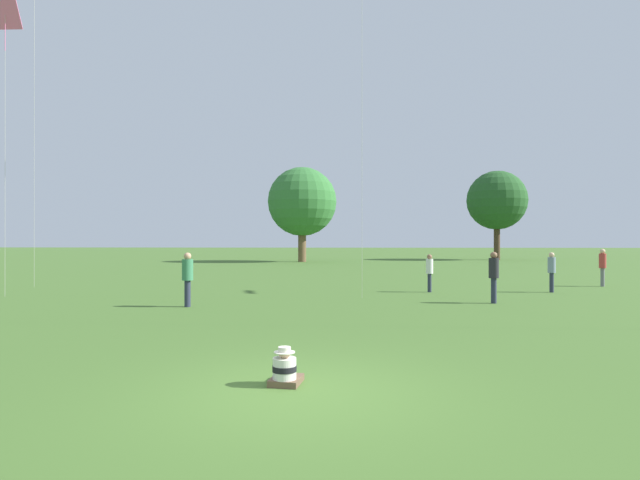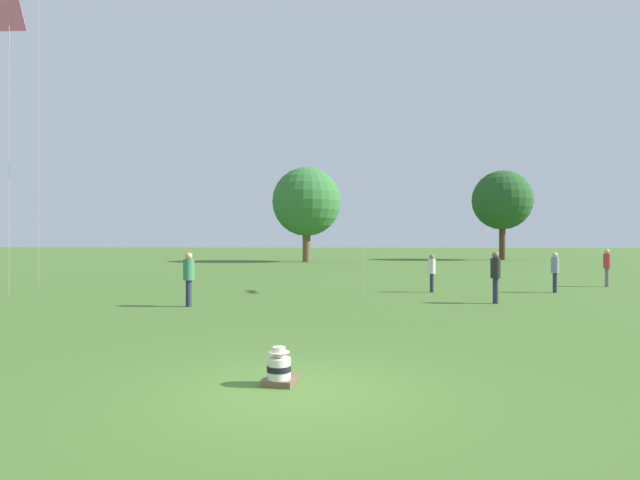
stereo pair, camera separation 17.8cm
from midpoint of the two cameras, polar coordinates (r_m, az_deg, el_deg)
ground_plane at (r=7.54m, az=-2.32°, el=-17.04°), size 300.00×300.00×0.00m
seated_toddler at (r=7.87m, az=-3.99°, el=-14.55°), size 0.52×0.61×0.60m
person_standing_0 at (r=21.80m, az=12.88°, el=-3.29°), size 0.33×0.33×1.62m
person_standing_1 at (r=17.19m, az=-14.49°, el=-3.81°), size 0.49×0.49×1.80m
person_standing_2 at (r=27.49m, az=30.12°, el=-2.37°), size 0.36×0.36×1.80m
person_standing_3 at (r=23.36m, az=25.46°, el=-2.94°), size 0.40×0.40×1.70m
person_standing_4 at (r=18.52m, az=19.68°, el=-3.51°), size 0.47×0.47×1.81m
kite_4 at (r=24.78m, az=-31.79°, el=20.33°), size 1.14×0.51×11.64m
distant_tree_0 at (r=60.68m, az=20.19°, el=4.28°), size 6.73×6.73×10.20m
distant_tree_1 at (r=52.06m, az=-1.45°, el=4.37°), size 7.16×7.16×9.85m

